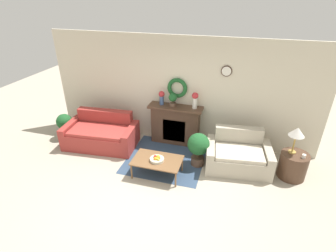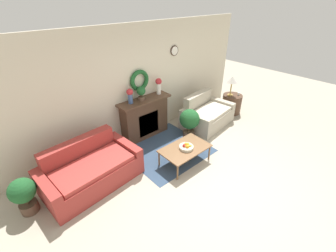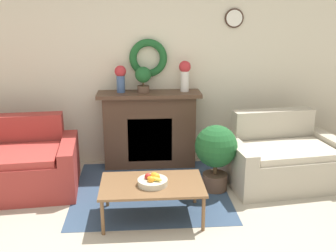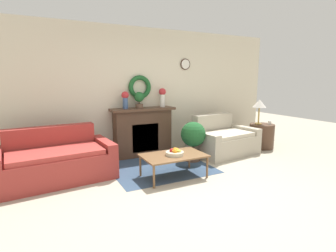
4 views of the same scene
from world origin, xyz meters
name	(u,v)px [view 1 (image 1 of 4)]	position (x,y,z in m)	size (l,w,h in m)	color
ground_plane	(146,200)	(0.00, 0.00, 0.00)	(16.00, 16.00, 0.00)	#ADA38E
floor_rug	(166,158)	(-0.05, 1.46, 0.00)	(1.80, 1.75, 0.01)	#334760
wall_back	(179,91)	(0.00, 2.47, 1.35)	(6.80, 0.16, 2.70)	beige
fireplace	(175,124)	(-0.03, 2.27, 0.52)	(1.36, 0.41, 1.03)	#4C3323
couch_left	(101,134)	(-1.82, 1.60, 0.30)	(1.87, 1.12, 0.84)	#9E332D
loveseat_right	(238,155)	(1.60, 1.62, 0.30)	(1.51, 1.10, 0.84)	#B2A893
coffee_table	(157,161)	(-0.05, 0.82, 0.35)	(1.05, 0.65, 0.39)	brown
fruit_bowl	(157,159)	(-0.04, 0.79, 0.43)	(0.30, 0.30, 0.12)	beige
side_table_by_loveseat	(293,165)	(2.75, 1.57, 0.29)	(0.57, 0.57, 0.57)	#4C3323
table_lamp	(297,133)	(2.67, 1.63, 1.04)	(0.32, 0.32, 0.58)	#B28E42
mug	(304,156)	(2.87, 1.47, 0.61)	(0.08, 0.08, 0.08)	silver
vase_on_mantel_left	(162,97)	(-0.39, 2.27, 1.24)	(0.15, 0.15, 0.35)	#3D5684
vase_on_mantel_right	(195,99)	(0.45, 2.27, 1.27)	(0.16, 0.16, 0.40)	silver
potted_plant_on_mantel	(173,99)	(-0.10, 2.25, 1.23)	(0.21, 0.21, 0.34)	brown
potted_plant_floor_by_couch	(65,124)	(-2.93, 1.66, 0.41)	(0.42, 0.42, 0.69)	brown
potted_plant_floor_by_loveseat	(198,146)	(0.72, 1.44, 0.49)	(0.50, 0.50, 0.80)	brown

